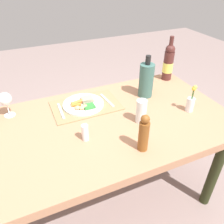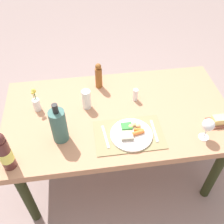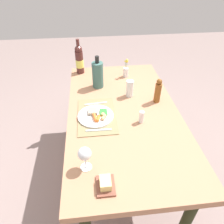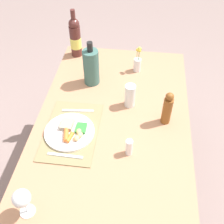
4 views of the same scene
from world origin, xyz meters
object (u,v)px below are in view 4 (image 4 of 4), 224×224
at_px(dining_table, 111,139).
at_px(cooler_bottle, 91,67).
at_px(dinner_plate, 70,131).
at_px(wine_bottle, 75,38).
at_px(flower_vase, 137,62).
at_px(water_tumbler, 130,97).
at_px(knife, 65,155).
at_px(fork, 78,111).
at_px(wine_glass, 22,199).
at_px(salt_shaker, 129,147).
at_px(pepper_mill, 167,109).

relative_size(dining_table, cooler_bottle, 5.38).
distance_m(dinner_plate, wine_bottle, 0.76).
relative_size(flower_vase, water_tumbler, 1.26).
bearing_deg(water_tumbler, knife, -35.12).
relative_size(fork, water_tumbler, 1.26).
relative_size(wine_glass, salt_shaker, 1.65).
relative_size(water_tumbler, cooler_bottle, 0.50).
distance_m(knife, flower_vase, 0.82).
xyz_separation_m(dining_table, wine_glass, (0.51, -0.30, 0.20)).
height_order(fork, wine_glass, wine_glass).
relative_size(knife, pepper_mill, 0.87).
relative_size(dining_table, wine_glass, 9.99).
xyz_separation_m(flower_vase, cooler_bottle, (0.16, -0.28, 0.06)).
xyz_separation_m(flower_vase, wine_glass, (1.06, -0.41, 0.05)).
xyz_separation_m(water_tumbler, wine_bottle, (-0.48, -0.42, 0.08)).
bearing_deg(wine_bottle, water_tumbler, 41.40).
bearing_deg(flower_vase, wine_bottle, -106.85).
height_order(dining_table, cooler_bottle, cooler_bottle).
xyz_separation_m(dining_table, wine_bottle, (-0.69, -0.34, 0.22)).
distance_m(flower_vase, salt_shaker, 0.70).
relative_size(water_tumbler, pepper_mill, 0.70).
bearing_deg(knife, salt_shaker, 102.24).
relative_size(dinner_plate, fork, 1.46).
height_order(dinner_plate, knife, dinner_plate).
relative_size(flower_vase, cooler_bottle, 0.63).
xyz_separation_m(dinner_plate, knife, (0.15, 0.01, -0.01)).
bearing_deg(salt_shaker, flower_vase, -179.93).
distance_m(dining_table, knife, 0.31).
bearing_deg(pepper_mill, wine_glass, -44.32).
xyz_separation_m(dining_table, cooler_bottle, (-0.39, -0.18, 0.21)).
xyz_separation_m(fork, wine_glass, (0.62, -0.09, 0.11)).
distance_m(dining_table, water_tumbler, 0.27).
bearing_deg(water_tumbler, flower_vase, 176.07).
distance_m(dinner_plate, flower_vase, 0.69).
bearing_deg(pepper_mill, wine_bottle, -132.91).
xyz_separation_m(knife, water_tumbler, (-0.41, 0.29, 0.06)).
bearing_deg(cooler_bottle, dinner_plate, -5.27).
relative_size(dinner_plate, knife, 1.48).
bearing_deg(fork, cooler_bottle, 167.35).
relative_size(wine_glass, cooler_bottle, 0.54).
bearing_deg(salt_shaker, fork, -129.01).
bearing_deg(salt_shaker, wine_glass, -48.33).
bearing_deg(wine_glass, water_tumbler, 151.83).
relative_size(dining_table, knife, 8.70).
bearing_deg(pepper_mill, flower_vase, -157.66).
xyz_separation_m(wine_bottle, wine_glass, (1.19, 0.04, -0.03)).
relative_size(wine_bottle, pepper_mill, 1.63).
distance_m(knife, water_tumbler, 0.51).
bearing_deg(dinner_plate, knife, 3.25).
relative_size(pepper_mill, salt_shaker, 2.19).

